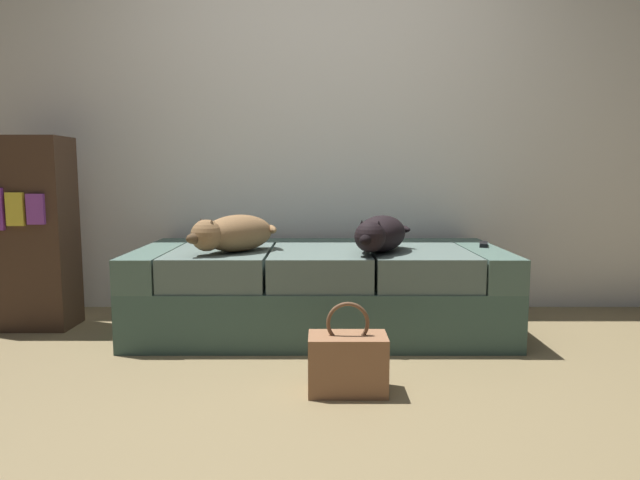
# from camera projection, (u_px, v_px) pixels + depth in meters

# --- Properties ---
(ground_plane) EXTENTS (10.00, 10.00, 0.00)m
(ground_plane) POSITION_uv_depth(u_px,v_px,m) (320.00, 415.00, 2.05)
(ground_plane) COLOR olive
(back_wall) EXTENTS (6.40, 0.10, 2.80)m
(back_wall) POSITION_uv_depth(u_px,v_px,m) (320.00, 95.00, 3.60)
(back_wall) COLOR silver
(back_wall) RESTS_ON ground
(couch) EXTENTS (2.04, 0.93, 0.48)m
(couch) POSITION_uv_depth(u_px,v_px,m) (320.00, 289.00, 3.16)
(couch) COLOR #3B574C
(couch) RESTS_ON ground
(dog_tan) EXTENTS (0.48, 0.51, 0.20)m
(dog_tan) POSITION_uv_depth(u_px,v_px,m) (233.00, 233.00, 2.94)
(dog_tan) COLOR olive
(dog_tan) RESTS_ON couch
(dog_dark) EXTENTS (0.38, 0.55, 0.19)m
(dog_dark) POSITION_uv_depth(u_px,v_px,m) (380.00, 234.00, 2.93)
(dog_dark) COLOR black
(dog_dark) RESTS_ON couch
(tv_remote) EXTENTS (0.09, 0.16, 0.02)m
(tv_remote) POSITION_uv_depth(u_px,v_px,m) (484.00, 244.00, 3.19)
(tv_remote) COLOR black
(tv_remote) RESTS_ON couch
(handbag) EXTENTS (0.32, 0.18, 0.38)m
(handbag) POSITION_uv_depth(u_px,v_px,m) (347.00, 362.00, 2.26)
(handbag) COLOR #8F6040
(handbag) RESTS_ON ground
(bookshelf) EXTENTS (0.56, 0.30, 1.10)m
(bookshelf) POSITION_uv_depth(u_px,v_px,m) (22.00, 233.00, 3.18)
(bookshelf) COLOR #422C1F
(bookshelf) RESTS_ON ground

